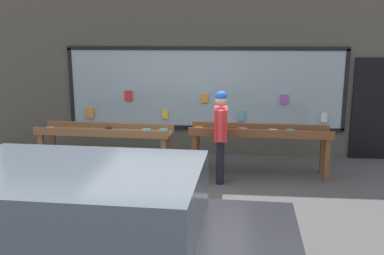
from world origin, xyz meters
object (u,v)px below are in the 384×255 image
display_table_right (259,136)px  display_table_left (105,135)px  person_browsing (221,130)px  small_dog (191,169)px  parked_car (78,239)px

display_table_right → display_table_left: bearing=180.0°
display_table_right → person_browsing: size_ratio=1.59×
display_table_right → person_browsing: person_browsing is taller
person_browsing → small_dog: person_browsing is taller
display_table_right → parked_car: (-1.88, -4.26, 0.01)m
person_browsing → small_dog: (-0.51, -0.15, -0.67)m
small_dog → parked_car: size_ratio=0.12×
small_dog → person_browsing: bearing=-108.6°
display_table_left → small_dog: 1.87m
display_table_right → parked_car: parked_car is taller
parked_car → display_table_left: bearing=105.6°
display_table_left → parked_car: size_ratio=0.64×
display_table_left → display_table_right: (2.90, -0.00, 0.04)m
person_browsing → parked_car: size_ratio=0.40×
small_dog → parked_car: (-0.67, -3.59, 0.47)m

